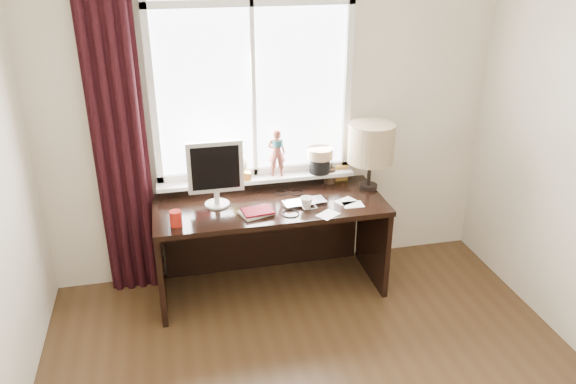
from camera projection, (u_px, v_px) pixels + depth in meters
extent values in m
cube|color=beige|center=(273.00, 116.00, 4.26)|extent=(3.50, 0.00, 2.60)
imported|color=silver|center=(305.00, 202.00, 4.11)|extent=(0.33, 0.24, 0.02)
imported|color=white|center=(306.00, 202.00, 4.03)|extent=(0.12, 0.12, 0.09)
cylinder|color=maroon|center=(176.00, 219.00, 3.78)|extent=(0.08, 0.08, 0.11)
cube|color=white|center=(253.00, 91.00, 4.13)|extent=(1.40, 0.02, 1.30)
cube|color=silver|center=(255.00, 171.00, 4.37)|extent=(1.50, 0.05, 0.05)
cube|color=silver|center=(251.00, 3.00, 3.85)|extent=(1.50, 0.05, 0.05)
cube|color=silver|center=(152.00, 98.00, 3.96)|extent=(0.05, 0.05, 1.40)
cube|color=silver|center=(348.00, 87.00, 4.25)|extent=(0.05, 0.05, 1.40)
cube|color=silver|center=(253.00, 92.00, 4.11)|extent=(0.03, 0.05, 1.30)
cube|color=silver|center=(257.00, 178.00, 4.34)|extent=(1.52, 0.18, 0.03)
cylinder|color=#530208|center=(200.00, 167.00, 4.18)|extent=(0.14, 0.14, 0.24)
cube|color=gold|center=(240.00, 175.00, 4.28)|extent=(0.15, 0.12, 0.06)
sphere|color=beige|center=(240.00, 163.00, 4.24)|extent=(0.13, 0.13, 0.13)
sphere|color=beige|center=(239.00, 151.00, 4.20)|extent=(0.07, 0.07, 0.07)
imported|color=brown|center=(277.00, 153.00, 4.28)|extent=(0.15, 0.12, 0.38)
cylinder|color=#1E4C51|center=(278.00, 143.00, 4.23)|extent=(0.10, 0.10, 0.05)
cylinder|color=black|center=(320.00, 165.00, 4.39)|extent=(0.16, 0.16, 0.12)
cylinder|color=#8C6B4C|center=(320.00, 153.00, 4.34)|extent=(0.20, 0.20, 0.08)
cube|color=black|center=(121.00, 152.00, 4.03)|extent=(0.38, 0.05, 2.25)
cylinder|color=black|center=(101.00, 159.00, 3.98)|extent=(0.06, 0.06, 2.20)
cylinder|color=black|center=(114.00, 158.00, 4.00)|extent=(0.06, 0.06, 2.20)
cylinder|color=black|center=(127.00, 157.00, 4.02)|extent=(0.06, 0.06, 2.20)
cylinder|color=black|center=(140.00, 156.00, 4.04)|extent=(0.06, 0.06, 2.20)
cube|color=black|center=(270.00, 205.00, 4.15)|extent=(1.70, 0.70, 0.04)
cube|color=black|center=(160.00, 262.00, 4.13)|extent=(0.04, 0.64, 0.71)
cube|color=black|center=(373.00, 237.00, 4.47)|extent=(0.04, 0.64, 0.71)
cube|color=black|center=(263.00, 229.00, 4.60)|extent=(1.60, 0.03, 0.71)
cylinder|color=beige|center=(217.00, 204.00, 4.10)|extent=(0.18, 0.18, 0.01)
cylinder|color=beige|center=(217.00, 197.00, 4.07)|extent=(0.04, 0.04, 0.10)
cube|color=beige|center=(215.00, 167.00, 3.98)|extent=(0.40, 0.04, 0.38)
cube|color=black|center=(215.00, 168.00, 3.96)|extent=(0.34, 0.01, 0.32)
cube|color=beige|center=(256.00, 213.00, 3.97)|extent=(0.26, 0.22, 0.02)
cube|color=#5F0713|center=(258.00, 211.00, 3.95)|extent=(0.23, 0.18, 0.01)
cylinder|color=black|center=(330.00, 175.00, 4.45)|extent=(0.09, 0.09, 0.12)
cylinder|color=black|center=(328.00, 169.00, 4.44)|extent=(0.01, 0.01, 0.22)
cylinder|color=black|center=(332.00, 172.00, 4.44)|extent=(0.01, 0.01, 0.19)
cylinder|color=black|center=(329.00, 167.00, 4.44)|extent=(0.01, 0.01, 0.25)
cylinder|color=black|center=(332.00, 172.00, 4.46)|extent=(0.01, 0.01, 0.17)
cube|color=gold|center=(342.00, 173.00, 4.49)|extent=(0.10, 0.02, 0.13)
cube|color=#996633|center=(342.00, 174.00, 4.47)|extent=(0.08, 0.01, 0.10)
cylinder|color=black|center=(368.00, 186.00, 4.37)|extent=(0.14, 0.14, 0.03)
cylinder|color=black|center=(369.00, 171.00, 4.32)|extent=(0.03, 0.03, 0.22)
cylinder|color=#C0AE8B|center=(371.00, 143.00, 4.23)|extent=(0.35, 0.35, 0.30)
cube|color=white|center=(346.00, 201.00, 4.16)|extent=(0.18, 0.16, 0.00)
cube|color=white|center=(353.00, 205.00, 4.10)|extent=(0.15, 0.11, 0.00)
cube|color=white|center=(328.00, 215.00, 3.95)|extent=(0.19, 0.17, 0.00)
torus|color=black|center=(291.00, 214.00, 3.96)|extent=(0.17, 0.17, 0.01)
torus|color=black|center=(297.00, 192.00, 4.30)|extent=(0.15, 0.15, 0.01)
torus|color=black|center=(281.00, 192.00, 4.29)|extent=(0.12, 0.12, 0.01)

